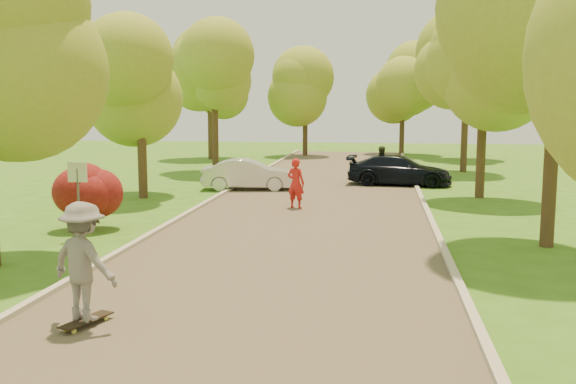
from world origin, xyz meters
The scene contains 21 objects.
ground centered at (0.00, 0.00, 0.00)m, with size 100.00×100.00×0.00m, color #386718.
road centered at (0.00, 8.00, 0.01)m, with size 8.00×60.00×0.01m, color #4C4438.
curb_left centered at (-4.05, 8.00, 0.06)m, with size 0.18×60.00×0.12m, color #B2AD9E.
curb_right centered at (4.05, 8.00, 0.06)m, with size 0.18×60.00×0.12m, color #B2AD9E.
street_sign centered at (-5.80, 4.00, 1.56)m, with size 0.55×0.06×2.17m.
red_shrub centered at (-6.30, 5.50, 1.10)m, with size 1.70×1.70×1.95m.
tree_l_midb centered at (-6.81, 12.00, 4.59)m, with size 4.30×4.20×6.62m.
tree_l_far centered at (-6.39, 22.00, 5.47)m, with size 4.92×4.80×7.79m.
tree_r_mida centered at (7.02, 5.00, 5.54)m, with size 5.13×5.00×7.95m.
tree_r_midb centered at (6.60, 14.00, 4.88)m, with size 4.51×4.40×7.01m.
tree_r_far centered at (7.23, 24.00, 5.83)m, with size 5.33×5.20×8.34m.
tree_bg_a centered at (-8.78, 30.00, 5.31)m, with size 5.12×5.00×7.72m.
tree_bg_b centered at (8.22, 32.00, 5.54)m, with size 5.12×5.00×7.95m.
tree_bg_c centered at (-2.79, 34.00, 5.02)m, with size 4.92×4.80×7.33m.
tree_bg_d centered at (4.22, 36.00, 5.31)m, with size 5.12×5.00×7.72m.
silver_sedan centered at (-3.30, 15.02, 0.67)m, with size 1.42×4.07×1.34m, color silver.
dark_sedan centered at (3.30, 17.55, 0.69)m, with size 1.95×4.79×1.39m, color black.
longboard centered at (-2.50, -2.56, 0.11)m, with size 0.61×1.07×0.12m.
skateboarder centered at (-2.50, -2.56, 1.14)m, with size 1.30×0.75×2.01m, color slate.
person_striped centered at (-0.59, 10.27, 0.91)m, with size 0.66×0.44×1.82m, color red.
person_olive centered at (2.44, 17.99, 0.89)m, with size 0.86×0.67×1.78m, color #2D3620.
Camera 1 is at (2.36, -12.43, 3.75)m, focal length 40.00 mm.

